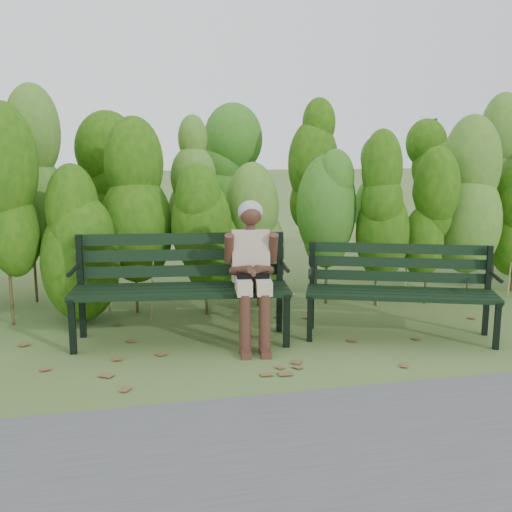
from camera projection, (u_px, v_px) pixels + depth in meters
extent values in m
plane|color=#505D2A|center=(265.00, 350.00, 5.09)|extent=(80.00, 80.00, 0.00)
cube|color=#474749|center=(368.00, 493.00, 2.98)|extent=(60.00, 2.50, 0.01)
cylinder|color=#47381E|center=(19.00, 283.00, 5.80)|extent=(0.03, 0.03, 0.80)
ellipsoid|color=#3C6719|center=(15.00, 217.00, 5.69)|extent=(0.64, 0.64, 1.44)
cylinder|color=#47381E|center=(85.00, 280.00, 5.93)|extent=(0.03, 0.03, 0.80)
ellipsoid|color=#3C6719|center=(81.00, 216.00, 5.82)|extent=(0.64, 0.64, 1.44)
cylinder|color=#47381E|center=(147.00, 277.00, 6.07)|extent=(0.03, 0.03, 0.80)
ellipsoid|color=#3C6719|center=(145.00, 214.00, 5.95)|extent=(0.64, 0.64, 1.44)
cylinder|color=#47381E|center=(207.00, 274.00, 6.20)|extent=(0.03, 0.03, 0.80)
ellipsoid|color=#3C6719|center=(206.00, 213.00, 6.08)|extent=(0.64, 0.64, 1.44)
cylinder|color=#47381E|center=(264.00, 272.00, 6.33)|extent=(0.03, 0.03, 0.80)
ellipsoid|color=#3C6719|center=(265.00, 211.00, 6.22)|extent=(0.64, 0.64, 1.44)
cylinder|color=#47381E|center=(319.00, 269.00, 6.46)|extent=(0.03, 0.03, 0.80)
ellipsoid|color=#3C6719|center=(321.00, 210.00, 6.35)|extent=(0.64, 0.64, 1.44)
cylinder|color=#47381E|center=(372.00, 267.00, 6.60)|extent=(0.03, 0.03, 0.80)
ellipsoid|color=#3C6719|center=(374.00, 209.00, 6.48)|extent=(0.64, 0.64, 1.44)
cylinder|color=#47381E|center=(423.00, 264.00, 6.73)|extent=(0.03, 0.03, 0.80)
ellipsoid|color=#3C6719|center=(426.00, 208.00, 6.61)|extent=(0.64, 0.64, 1.44)
cylinder|color=#47381E|center=(472.00, 262.00, 6.86)|extent=(0.03, 0.03, 0.80)
ellipsoid|color=#3C6719|center=(475.00, 206.00, 6.75)|extent=(0.64, 0.64, 1.44)
cylinder|color=#47381E|center=(53.00, 250.00, 6.78)|extent=(0.04, 0.04, 1.10)
ellipsoid|color=#1D4C0D|center=(48.00, 172.00, 6.63)|extent=(0.70, 0.70, 1.98)
cylinder|color=#47381E|center=(123.00, 247.00, 6.95)|extent=(0.04, 0.04, 1.10)
ellipsoid|color=#1D4C0D|center=(119.00, 171.00, 6.79)|extent=(0.70, 0.70, 1.98)
cylinder|color=#47381E|center=(189.00, 245.00, 7.12)|extent=(0.04, 0.04, 1.10)
ellipsoid|color=#1D4C0D|center=(187.00, 171.00, 6.96)|extent=(0.70, 0.70, 1.98)
cylinder|color=#47381E|center=(252.00, 243.00, 7.28)|extent=(0.04, 0.04, 1.10)
ellipsoid|color=#1D4C0D|center=(251.00, 170.00, 7.12)|extent=(0.70, 0.70, 1.98)
cylinder|color=#47381E|center=(312.00, 241.00, 7.45)|extent=(0.04, 0.04, 1.10)
ellipsoid|color=#1D4C0D|center=(313.00, 169.00, 7.29)|extent=(0.70, 0.70, 1.98)
cylinder|color=#47381E|center=(369.00, 239.00, 7.61)|extent=(0.04, 0.04, 1.10)
ellipsoid|color=#1D4C0D|center=(372.00, 169.00, 7.46)|extent=(0.70, 0.70, 1.98)
cylinder|color=#47381E|center=(424.00, 237.00, 7.78)|extent=(0.04, 0.04, 1.10)
ellipsoid|color=#1D4C0D|center=(428.00, 168.00, 7.62)|extent=(0.70, 0.70, 1.98)
cylinder|color=#47381E|center=(477.00, 235.00, 7.95)|extent=(0.04, 0.04, 1.10)
ellipsoid|color=#1D4C0D|center=(482.00, 168.00, 7.79)|extent=(0.70, 0.70, 1.98)
cube|color=brown|center=(152.00, 361.00, 4.81)|extent=(0.09, 0.07, 0.01)
cube|color=brown|center=(368.00, 402.00, 4.04)|extent=(0.11, 0.11, 0.01)
cube|color=brown|center=(368.00, 325.00, 5.77)|extent=(0.11, 0.09, 0.01)
cube|color=brown|center=(356.00, 383.00, 4.36)|extent=(0.08, 0.10, 0.01)
cube|color=brown|center=(205.00, 324.00, 5.83)|extent=(0.11, 0.10, 0.01)
cube|color=brown|center=(117.00, 337.00, 5.43)|extent=(0.11, 0.11, 0.01)
cube|color=brown|center=(508.00, 337.00, 5.43)|extent=(0.10, 0.11, 0.01)
cube|color=brown|center=(103.00, 359.00, 4.87)|extent=(0.08, 0.10, 0.01)
cube|color=brown|center=(239.00, 338.00, 5.38)|extent=(0.11, 0.11, 0.01)
cube|color=brown|center=(329.00, 391.00, 4.22)|extent=(0.11, 0.11, 0.01)
cube|color=brown|center=(134.00, 363.00, 4.76)|extent=(0.11, 0.11, 0.01)
cube|color=brown|center=(262.00, 392.00, 4.21)|extent=(0.10, 0.09, 0.01)
cube|color=brown|center=(347.00, 338.00, 5.41)|extent=(0.11, 0.10, 0.01)
cube|color=brown|center=(350.00, 367.00, 4.68)|extent=(0.10, 0.08, 0.01)
cube|color=brown|center=(320.00, 353.00, 5.00)|extent=(0.11, 0.11, 0.01)
cube|color=brown|center=(293.00, 376.00, 4.50)|extent=(0.11, 0.11, 0.01)
cube|color=brown|center=(430.00, 387.00, 4.29)|extent=(0.11, 0.10, 0.01)
cube|color=brown|center=(46.00, 348.00, 5.14)|extent=(0.11, 0.10, 0.01)
cube|color=brown|center=(245.00, 382.00, 4.38)|extent=(0.11, 0.10, 0.01)
cube|color=brown|center=(239.00, 392.00, 4.21)|extent=(0.11, 0.11, 0.01)
cube|color=brown|center=(485.00, 309.00, 6.37)|extent=(0.11, 0.10, 0.01)
cube|color=brown|center=(198.00, 332.00, 5.56)|extent=(0.08, 0.10, 0.01)
cube|color=brown|center=(448.00, 376.00, 4.49)|extent=(0.09, 0.10, 0.01)
cube|color=black|center=(181.00, 296.00, 5.01)|extent=(1.88, 0.34, 0.04)
cube|color=black|center=(181.00, 292.00, 5.14)|extent=(1.88, 0.34, 0.04)
cube|color=black|center=(181.00, 289.00, 5.26)|extent=(1.88, 0.34, 0.04)
cube|color=black|center=(182.00, 286.00, 5.39)|extent=(1.88, 0.34, 0.04)
cube|color=black|center=(182.00, 271.00, 5.47)|extent=(1.87, 0.29, 0.11)
cube|color=black|center=(181.00, 255.00, 5.46)|extent=(1.87, 0.29, 0.11)
cube|color=black|center=(181.00, 239.00, 5.44)|extent=(1.87, 0.29, 0.11)
cube|color=black|center=(72.00, 327.00, 4.95)|extent=(0.06, 0.06, 0.47)
cube|color=black|center=(81.00, 287.00, 5.35)|extent=(0.06, 0.06, 0.94)
cube|color=black|center=(76.00, 295.00, 5.12)|extent=(0.12, 0.52, 0.04)
cylinder|color=black|center=(73.00, 270.00, 5.03)|extent=(0.09, 0.39, 0.04)
cube|color=black|center=(287.00, 321.00, 5.13)|extent=(0.06, 0.06, 0.47)
cube|color=black|center=(280.00, 282.00, 5.52)|extent=(0.06, 0.06, 0.94)
cube|color=black|center=(283.00, 291.00, 5.29)|extent=(0.12, 0.52, 0.04)
cylinder|color=black|center=(284.00, 266.00, 5.20)|extent=(0.09, 0.39, 0.04)
cube|color=black|center=(402.00, 299.00, 5.15)|extent=(1.59, 0.67, 0.04)
cube|color=black|center=(401.00, 295.00, 5.26)|extent=(1.59, 0.67, 0.04)
cube|color=black|center=(400.00, 292.00, 5.37)|extent=(1.59, 0.67, 0.04)
cube|color=black|center=(398.00, 289.00, 5.49)|extent=(1.59, 0.67, 0.04)
cube|color=black|center=(398.00, 276.00, 5.55)|extent=(1.57, 0.63, 0.10)
cube|color=black|center=(398.00, 263.00, 5.54)|extent=(1.57, 0.63, 0.10)
cube|color=black|center=(399.00, 249.00, 5.53)|extent=(1.57, 0.63, 0.10)
cube|color=black|center=(310.00, 319.00, 5.28)|extent=(0.06, 0.06, 0.41)
cube|color=black|center=(312.00, 286.00, 5.63)|extent=(0.06, 0.06, 0.83)
cube|color=black|center=(311.00, 293.00, 5.42)|extent=(0.20, 0.45, 0.04)
cylinder|color=black|center=(311.00, 272.00, 5.34)|extent=(0.15, 0.34, 0.03)
cube|color=black|center=(497.00, 326.00, 5.07)|extent=(0.06, 0.06, 0.41)
cube|color=black|center=(487.00, 291.00, 5.42)|extent=(0.06, 0.06, 0.83)
cube|color=black|center=(493.00, 299.00, 5.22)|extent=(0.20, 0.45, 0.04)
cylinder|color=black|center=(496.00, 277.00, 5.13)|extent=(0.15, 0.34, 0.03)
cube|color=beige|center=(243.00, 285.00, 5.05)|extent=(0.17, 0.39, 0.12)
cube|color=beige|center=(263.00, 285.00, 5.07)|extent=(0.17, 0.39, 0.12)
cylinder|color=#48271D|center=(245.00, 324.00, 4.95)|extent=(0.11, 0.11, 0.51)
cylinder|color=#48271D|center=(265.00, 324.00, 4.97)|extent=(0.11, 0.11, 0.51)
cube|color=#48271D|center=(246.00, 353.00, 4.92)|extent=(0.10, 0.19, 0.05)
cube|color=#48271D|center=(266.00, 353.00, 4.94)|extent=(0.10, 0.19, 0.05)
cube|color=beige|center=(250.00, 255.00, 5.26)|extent=(0.35, 0.27, 0.47)
cylinder|color=#48271D|center=(251.00, 228.00, 5.20)|extent=(0.08, 0.08, 0.09)
sphere|color=#48271D|center=(251.00, 215.00, 5.17)|extent=(0.19, 0.19, 0.19)
ellipsoid|color=gray|center=(250.00, 212.00, 5.19)|extent=(0.22, 0.21, 0.20)
cylinder|color=#48271D|center=(229.00, 249.00, 5.16)|extent=(0.10, 0.20, 0.28)
cylinder|color=#48271D|center=(273.00, 248.00, 5.19)|extent=(0.10, 0.20, 0.28)
cylinder|color=#48271D|center=(241.00, 270.00, 5.08)|extent=(0.19, 0.25, 0.12)
cylinder|color=#48271D|center=(264.00, 270.00, 5.10)|extent=(0.23, 0.23, 0.12)
sphere|color=#48271D|center=(253.00, 273.00, 5.04)|extent=(0.10, 0.10, 0.10)
cube|color=black|center=(253.00, 280.00, 5.06)|extent=(0.28, 0.14, 0.15)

